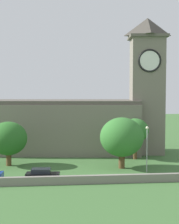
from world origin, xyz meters
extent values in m
plane|color=#3D6633|center=(0.00, 15.00, 0.00)|extent=(200.00, 200.00, 0.00)
cube|color=slate|center=(-6.80, 21.06, 4.78)|extent=(32.33, 13.47, 9.56)
cube|color=#524C43|center=(-6.80, 21.06, 9.91)|extent=(32.24, 12.66, 0.70)
cube|color=slate|center=(10.33, 19.18, 11.02)|extent=(6.76, 6.76, 22.05)
cube|color=#5B554B|center=(10.33, 19.18, 22.30)|extent=(7.84, 7.84, 0.50)
pyramid|color=#403C35|center=(10.33, 19.18, 24.23)|extent=(7.10, 7.10, 3.37)
cylinder|color=white|center=(9.99, 16.08, 17.64)|extent=(3.91, 0.55, 3.92)
torus|color=black|center=(9.99, 16.08, 17.64)|extent=(4.29, 0.82, 4.27)
cylinder|color=white|center=(13.44, 18.84, 17.64)|extent=(0.55, 3.91, 3.92)
torus|color=black|center=(13.44, 18.84, 17.64)|extent=(0.82, 4.29, 4.27)
cube|color=gray|center=(0.00, -2.53, 0.56)|extent=(59.17, 0.70, 1.13)
cube|color=black|center=(-9.22, -0.19, 0.68)|extent=(4.80, 2.32, 0.76)
cube|color=#1E232B|center=(-9.45, -0.17, 1.36)|extent=(2.75, 1.90, 0.60)
cylinder|color=black|center=(-7.56, 0.60, 0.30)|extent=(0.64, 0.40, 0.61)
cylinder|color=black|center=(-7.74, -1.28, 0.30)|extent=(0.64, 0.40, 0.61)
cylinder|color=black|center=(-10.70, 0.90, 0.30)|extent=(0.64, 0.40, 0.61)
cylinder|color=black|center=(-10.89, -0.98, 0.30)|extent=(0.64, 0.40, 0.61)
cylinder|color=#9EA0A5|center=(6.27, 3.09, 3.27)|extent=(0.14, 0.14, 6.54)
sphere|color=#F4EFCC|center=(6.27, 3.09, 6.76)|extent=(0.44, 0.44, 0.44)
cylinder|color=brown|center=(3.03, 6.24, 1.20)|extent=(0.97, 0.97, 2.40)
ellipsoid|color=#33702D|center=(3.03, 6.24, 4.98)|extent=(6.90, 6.90, 6.21)
cylinder|color=brown|center=(-15.00, 9.96, 1.10)|extent=(0.85, 0.85, 2.20)
ellipsoid|color=#286023|center=(-15.00, 9.96, 4.49)|extent=(6.09, 6.09, 5.49)
cylinder|color=brown|center=(6.76, 13.21, 1.67)|extent=(0.67, 0.67, 3.34)
ellipsoid|color=#33702D|center=(6.76, 13.21, 5.13)|extent=(4.79, 4.79, 4.31)
camera|label=1|loc=(-7.84, -51.03, 13.08)|focal=59.59mm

